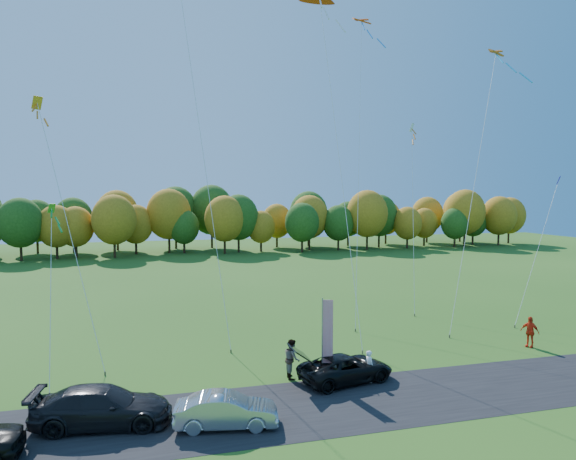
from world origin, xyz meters
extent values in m
plane|color=#265015|center=(0.00, 0.00, 0.00)|extent=(160.00, 160.00, 0.00)
cube|color=black|center=(0.00, -4.00, 0.01)|extent=(90.00, 6.00, 0.01)
imported|color=black|center=(0.90, -1.57, 0.66)|extent=(5.12, 3.13, 1.33)
imported|color=#AAAAAF|center=(-5.53, -4.97, 0.67)|extent=(4.26, 2.12, 1.34)
imported|color=black|center=(-10.28, -3.55, 0.79)|extent=(5.68, 2.92, 1.58)
imported|color=white|center=(1.98, -1.93, 0.79)|extent=(0.48, 0.64, 1.57)
imported|color=gray|center=(-1.54, -0.37, 0.98)|extent=(0.81, 1.00, 1.96)
imported|color=red|center=(13.73, 0.85, 0.93)|extent=(0.93, 1.18, 1.86)
cylinder|color=#999999|center=(-0.25, -1.28, 2.09)|extent=(0.06, 0.06, 4.18)
cube|color=red|center=(0.00, -1.37, 2.51)|extent=(0.50, 0.20, 3.14)
cube|color=navy|center=(0.00, -1.34, 3.67)|extent=(0.50, 0.20, 0.82)
cylinder|color=#4C3F33|center=(-3.87, 4.46, 0.10)|extent=(0.08, 0.08, 0.20)
cylinder|color=#4C3F33|center=(4.92, 6.83, 0.10)|extent=(0.08, 0.08, 0.20)
cube|color=#DD440C|center=(10.59, 19.44, 24.86)|extent=(3.42, 1.19, 1.29)
cylinder|color=#4C3F33|center=(3.45, 2.25, 0.10)|extent=(0.08, 0.08, 0.20)
cylinder|color=#4C3F33|center=(10.18, 3.84, 0.10)|extent=(0.08, 0.08, 0.20)
cube|color=#D15D17|center=(17.34, 9.50, 19.94)|extent=(2.73, 0.96, 1.07)
cylinder|color=#4C3F33|center=(-10.65, 2.46, 0.10)|extent=(0.08, 0.08, 0.20)
cube|color=orange|center=(-14.24, 7.02, 14.31)|extent=(1.22, 1.22, 1.44)
cylinder|color=#4C3F33|center=(-12.86, 0.17, 0.10)|extent=(0.08, 0.08, 0.20)
cube|color=#40A31B|center=(-13.40, 5.41, 8.47)|extent=(0.85, 0.85, 0.99)
cylinder|color=#4C3F33|center=(10.93, 9.67, 0.10)|extent=(0.08, 0.08, 0.20)
cube|color=white|center=(14.29, 16.71, 15.10)|extent=(1.27, 1.27, 1.51)
cylinder|color=#4C3F33|center=(15.92, 4.81, 0.10)|extent=(0.08, 0.08, 0.20)
cube|color=#3E0ECB|center=(21.68, 7.54, 10.28)|extent=(1.08, 1.08, 1.28)
camera|label=1|loc=(-8.38, -24.65, 9.22)|focal=32.00mm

